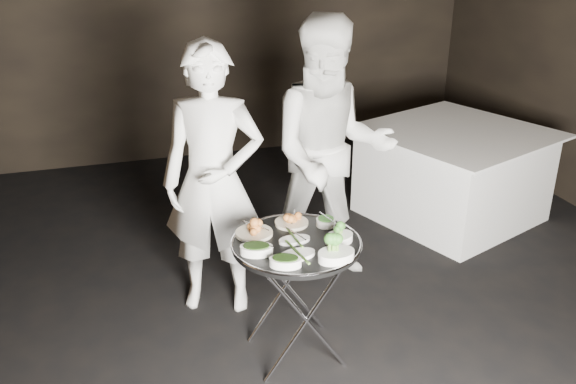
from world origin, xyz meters
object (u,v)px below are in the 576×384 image
object	(u,v)px
tray_stand	(296,294)
dining_table	(452,174)
serving_tray	(296,244)
waiter_left	(213,182)
waiter_right	(331,153)

from	to	relation	value
tray_stand	dining_table	size ratio (longest dim) A/B	0.53
tray_stand	serving_tray	xyz separation A→B (m)	(-0.00, 0.00, 0.32)
waiter_left	waiter_right	xyz separation A→B (m)	(0.81, 0.16, 0.05)
waiter_left	dining_table	world-z (taller)	waiter_left
waiter_left	dining_table	distance (m)	2.30
waiter_right	dining_table	world-z (taller)	waiter_right
waiter_right	dining_table	xyz separation A→B (m)	(1.31, 0.57, -0.51)
tray_stand	serving_tray	size ratio (longest dim) A/B	1.01
tray_stand	waiter_right	xyz separation A→B (m)	(0.50, 0.81, 0.50)
serving_tray	tray_stand	bearing A→B (deg)	0.00
serving_tray	waiter_left	size ratio (longest dim) A/B	0.41
waiter_right	dining_table	distance (m)	1.52
serving_tray	dining_table	world-z (taller)	dining_table
serving_tray	waiter_right	size ratio (longest dim) A/B	0.39
waiter_left	serving_tray	bearing A→B (deg)	-44.90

